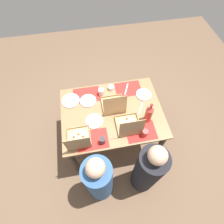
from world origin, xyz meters
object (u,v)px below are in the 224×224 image
plate_middle (71,101)px  cup_red (145,133)px  cup_dark (102,141)px  diner_left_seat (148,170)px  cup_spare (101,92)px  pizza_box_edge_far (129,126)px  pizza_box_corner_right (113,105)px  soda_bottle (149,114)px  plate_near_right (88,101)px  diner_right_seat (99,180)px  condiment_bowl (111,88)px  plate_far_left (94,121)px  plate_far_right (144,95)px  pizza_box_corner_left (79,139)px

plate_middle → cup_red: (-0.83, 0.65, 0.04)m
cup_dark → diner_left_seat: diner_left_seat is taller
cup_spare → pizza_box_edge_far: bearing=113.5°
pizza_box_corner_right → soda_bottle: size_ratio=0.99×
pizza_box_corner_right → cup_dark: (0.21, 0.46, -0.00)m
plate_near_right → soda_bottle: 0.81m
diner_right_seat → diner_left_seat: bearing=180.0°
plate_near_right → diner_right_seat: size_ratio=0.19×
cup_spare → pizza_box_corner_right: bearing=116.7°
cup_red → condiment_bowl: size_ratio=1.23×
pizza_box_edge_far → plate_near_right: (0.44, -0.48, -0.04)m
soda_bottle → cup_red: (0.09, 0.20, -0.08)m
plate_far_left → diner_left_seat: (-0.53, 0.65, -0.22)m
pizza_box_corner_right → pizza_box_edge_far: same height
plate_far_right → soda_bottle: bearing=80.1°
cup_spare → plate_far_right: bearing=167.9°
pizza_box_corner_right → cup_dark: 0.50m
pizza_box_corner_left → cup_spare: (-0.35, -0.63, -0.00)m
condiment_bowl → diner_right_seat: 1.20m
cup_red → condiment_bowl: (0.26, -0.76, -0.03)m
plate_far_left → cup_dark: bearing=101.3°
pizza_box_corner_left → cup_red: (-0.76, 0.07, 0.01)m
pizza_box_corner_right → diner_left_seat: size_ratio=0.28×
plate_middle → condiment_bowl: (-0.57, -0.11, 0.02)m
pizza_box_corner_right → cup_spare: (0.12, -0.24, -0.00)m
plate_middle → plate_far_right: bearing=175.5°
plate_far_left → plate_middle: size_ratio=0.92×
cup_red → diner_right_seat: diner_right_seat is taller
plate_middle → cup_red: bearing=141.7°
cup_dark → pizza_box_corner_left: bearing=-14.9°
pizza_box_corner_left → pizza_box_corner_right: bearing=-140.8°
pizza_box_edge_far → plate_far_right: pizza_box_edge_far is taller
pizza_box_corner_left → plate_far_right: pizza_box_corner_left is taller
cup_red → plate_far_left: bearing=-27.4°
plate_near_right → plate_far_left: same height
condiment_bowl → diner_left_seat: 1.17m
plate_far_left → cup_dark: size_ratio=2.22×
pizza_box_edge_far → plate_middle: size_ratio=1.36×
plate_middle → condiment_bowl: condiment_bowl is taller
plate_middle → plate_near_right: bearing=170.2°
plate_near_right → diner_left_seat: size_ratio=0.18×
pizza_box_corner_right → diner_left_seat: bearing=107.7°
plate_near_right → diner_right_seat: 1.00m
pizza_box_corner_right → cup_red: (-0.28, 0.46, 0.00)m
cup_red → cup_spare: bearing=-59.8°
plate_near_right → cup_dark: (-0.10, 0.61, 0.04)m
plate_near_right → diner_left_seat: diner_left_seat is taller
pizza_box_corner_left → soda_bottle: (-0.85, -0.13, 0.08)m
diner_right_seat → condiment_bowl: bearing=-107.4°
plate_far_right → plate_far_left: same height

